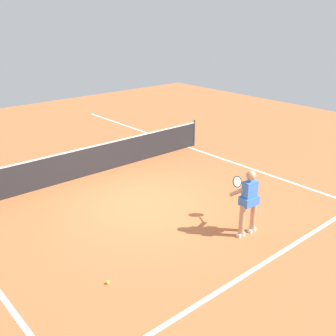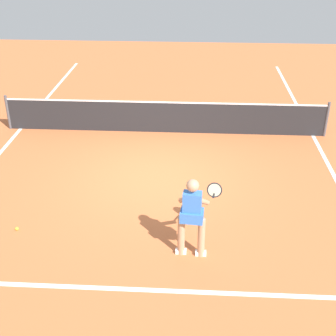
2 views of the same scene
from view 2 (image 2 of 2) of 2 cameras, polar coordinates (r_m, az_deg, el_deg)
ground_plane at (r=10.98m, az=-1.35°, el=-1.09°), size 27.59×27.59×0.00m
service_line_marking at (r=7.89m, az=-3.65°, el=-14.67°), size 8.39×0.10×0.01m
court_net at (r=13.14m, az=-0.45°, el=6.29°), size 9.07×0.08×1.00m
tennis_player at (r=8.11m, az=3.03°, el=-5.69°), size 0.83×0.92×1.55m
tennis_ball_near at (r=9.61m, az=-18.07°, el=-7.10°), size 0.07×0.07×0.07m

